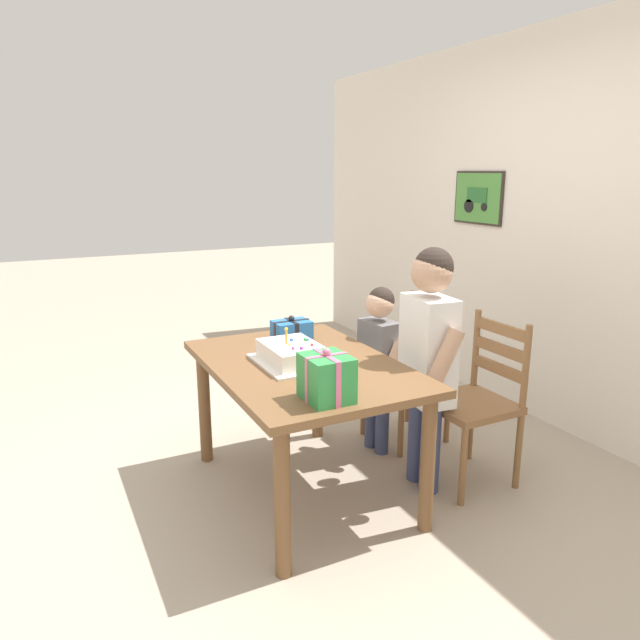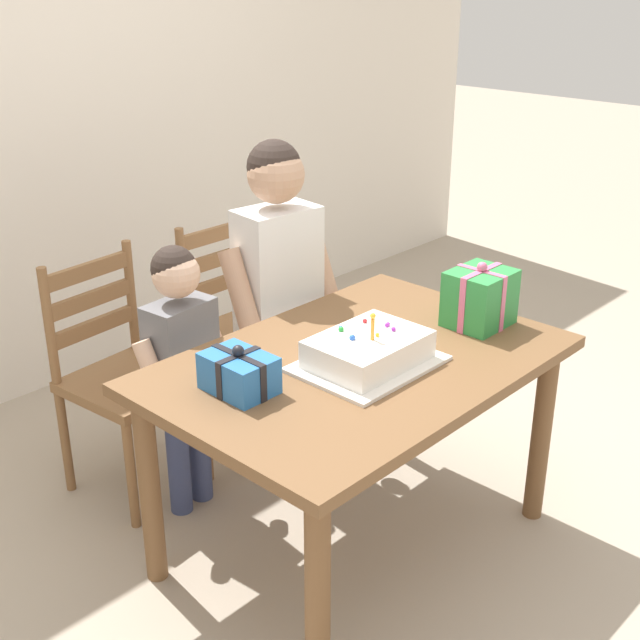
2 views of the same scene
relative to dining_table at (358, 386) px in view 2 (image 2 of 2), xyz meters
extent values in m
plane|color=tan|center=(0.00, 0.00, -0.63)|extent=(20.00, 20.00, 0.00)
cube|color=silver|center=(0.00, 1.91, 0.67)|extent=(6.40, 0.08, 2.60)
cube|color=brown|center=(0.00, 0.00, 0.08)|extent=(1.33, 0.90, 0.04)
cylinder|color=brown|center=(-0.58, -0.37, -0.28)|extent=(0.07, 0.07, 0.69)
cylinder|color=brown|center=(0.58, -0.37, -0.28)|extent=(0.07, 0.07, 0.69)
cylinder|color=brown|center=(-0.58, 0.37, -0.28)|extent=(0.07, 0.07, 0.69)
cylinder|color=brown|center=(0.58, 0.37, -0.28)|extent=(0.07, 0.07, 0.69)
cube|color=white|center=(-0.02, -0.05, 0.11)|extent=(0.44, 0.34, 0.01)
cube|color=white|center=(-0.02, -0.05, 0.16)|extent=(0.36, 0.26, 0.09)
cylinder|color=orange|center=(-0.03, -0.08, 0.24)|extent=(0.01, 0.01, 0.07)
sphere|color=yellow|center=(-0.03, -0.08, 0.28)|extent=(0.02, 0.02, 0.02)
sphere|color=purple|center=(0.09, -0.05, 0.21)|extent=(0.01, 0.01, 0.01)
sphere|color=purple|center=(0.07, -0.09, 0.21)|extent=(0.02, 0.02, 0.02)
sphere|color=red|center=(0.06, 0.02, 0.21)|extent=(0.02, 0.02, 0.02)
sphere|color=purple|center=(0.08, -0.05, 0.21)|extent=(0.01, 0.01, 0.01)
sphere|color=blue|center=(-0.04, 0.04, 0.21)|extent=(0.01, 0.01, 0.01)
sphere|color=green|center=(-0.05, 0.03, 0.21)|extent=(0.02, 0.02, 0.02)
sphere|color=yellow|center=(0.00, -0.08, 0.21)|extent=(0.01, 0.01, 0.01)
sphere|color=blue|center=(-0.07, -0.03, 0.21)|extent=(0.02, 0.02, 0.02)
cube|color=#286BB7|center=(-0.41, 0.12, 0.16)|extent=(0.15, 0.21, 0.11)
cube|color=black|center=(-0.41, 0.12, 0.16)|extent=(0.16, 0.02, 0.12)
cube|color=black|center=(-0.41, 0.12, 0.16)|extent=(0.02, 0.22, 0.12)
sphere|color=black|center=(-0.41, 0.12, 0.23)|extent=(0.04, 0.04, 0.04)
cube|color=#2D8E42|center=(0.50, -0.12, 0.20)|extent=(0.22, 0.19, 0.20)
cube|color=#DB668E|center=(0.50, -0.12, 0.20)|extent=(0.22, 0.02, 0.20)
cube|color=#DB668E|center=(0.50, -0.12, 0.20)|extent=(0.02, 0.19, 0.20)
sphere|color=#DB668E|center=(0.50, -0.12, 0.31)|extent=(0.04, 0.04, 0.04)
cube|color=brown|center=(-0.30, 0.86, -0.18)|extent=(0.46, 0.46, 0.04)
cylinder|color=brown|center=(-0.09, 0.69, -0.41)|extent=(0.04, 0.04, 0.43)
cylinder|color=brown|center=(-0.47, 0.65, -0.41)|extent=(0.04, 0.04, 0.43)
cylinder|color=brown|center=(-0.13, 1.06, -0.41)|extent=(0.04, 0.04, 0.43)
cylinder|color=brown|center=(-0.51, 1.03, -0.41)|extent=(0.04, 0.04, 0.43)
cylinder|color=brown|center=(-0.13, 1.06, 0.07)|extent=(0.04, 0.04, 0.45)
cylinder|color=brown|center=(-0.51, 1.03, 0.07)|extent=(0.04, 0.04, 0.45)
cube|color=brown|center=(-0.32, 1.05, 0.00)|extent=(0.36, 0.06, 0.06)
cube|color=brown|center=(-0.32, 1.05, 0.11)|extent=(0.36, 0.06, 0.06)
cube|color=brown|center=(-0.32, 1.05, 0.22)|extent=(0.36, 0.06, 0.06)
cube|color=brown|center=(0.30, 0.86, -0.18)|extent=(0.42, 0.42, 0.04)
cylinder|color=brown|center=(0.49, 0.67, -0.41)|extent=(0.04, 0.04, 0.43)
cylinder|color=brown|center=(0.11, 0.67, -0.41)|extent=(0.04, 0.04, 0.43)
cylinder|color=brown|center=(0.49, 1.05, -0.41)|extent=(0.04, 0.04, 0.43)
cylinder|color=brown|center=(0.11, 1.05, -0.41)|extent=(0.04, 0.04, 0.43)
cylinder|color=brown|center=(0.49, 1.05, 0.07)|extent=(0.04, 0.04, 0.45)
cylinder|color=brown|center=(0.11, 1.05, 0.07)|extent=(0.04, 0.04, 0.45)
cube|color=brown|center=(0.30, 1.05, 0.00)|extent=(0.36, 0.03, 0.06)
cube|color=brown|center=(0.30, 1.05, 0.11)|extent=(0.36, 0.03, 0.06)
cube|color=brown|center=(0.30, 1.05, 0.22)|extent=(0.36, 0.03, 0.06)
cylinder|color=#38426B|center=(0.30, 0.60, -0.38)|extent=(0.11, 0.11, 0.50)
cylinder|color=#38426B|center=(0.17, 0.62, -0.38)|extent=(0.11, 0.11, 0.50)
cube|color=white|center=(0.23, 0.61, 0.15)|extent=(0.33, 0.22, 0.57)
cylinder|color=tan|center=(0.42, 0.55, 0.13)|extent=(0.11, 0.24, 0.38)
cylinder|color=tan|center=(0.04, 0.59, 0.13)|extent=(0.11, 0.24, 0.38)
sphere|color=tan|center=(0.23, 0.61, 0.56)|extent=(0.21, 0.21, 0.21)
sphere|color=#2D231E|center=(0.24, 0.62, 0.59)|extent=(0.20, 0.20, 0.20)
cylinder|color=#38426B|center=(-0.19, 0.62, -0.44)|extent=(0.08, 0.08, 0.39)
cylinder|color=#38426B|center=(-0.30, 0.60, -0.44)|extent=(0.08, 0.08, 0.39)
cube|color=slate|center=(-0.24, 0.61, -0.02)|extent=(0.25, 0.17, 0.44)
cylinder|color=#E0B293|center=(-0.09, 0.60, -0.04)|extent=(0.08, 0.19, 0.29)
cylinder|color=#E0B293|center=(-0.39, 0.57, -0.04)|extent=(0.08, 0.19, 0.29)
sphere|color=#E0B293|center=(-0.24, 0.61, 0.30)|extent=(0.17, 0.17, 0.17)
sphere|color=#2D231E|center=(-0.24, 0.62, 0.32)|extent=(0.16, 0.16, 0.16)
camera|label=1|loc=(2.61, -1.21, 1.05)|focal=33.09mm
camera|label=2|loc=(-1.86, -1.58, 1.28)|focal=47.30mm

